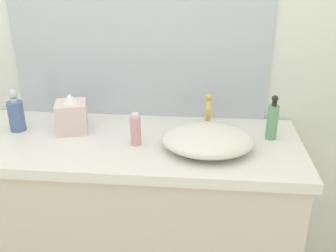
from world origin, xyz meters
name	(u,v)px	position (x,y,z in m)	size (l,w,h in m)	color
bathroom_wall_rear	(116,32)	(0.00, 0.73, 1.30)	(6.00, 0.06, 2.60)	silver
vanity_counter	(134,225)	(0.11, 0.40, 0.45)	(1.46, 0.58, 0.90)	beige
wall_mirror_panel	(138,14)	(0.11, 0.69, 1.39)	(1.20, 0.01, 0.97)	#B2BCC6
sink_basin	(208,139)	(0.44, 0.35, 0.95)	(0.38, 0.32, 0.09)	silver
faucet	(208,111)	(0.44, 0.52, 1.00)	(0.03, 0.13, 0.17)	#DEAB52
soap_dispenser	(272,120)	(0.71, 0.47, 0.99)	(0.05, 0.05, 0.20)	#6CA176
lotion_bottle	(136,130)	(0.14, 0.36, 0.97)	(0.04, 0.04, 0.14)	pink
perfume_bottle	(16,114)	(-0.41, 0.46, 0.98)	(0.07, 0.07, 0.19)	#4E689D
tissue_box	(72,115)	(-0.16, 0.47, 0.98)	(0.16, 0.16, 0.18)	beige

